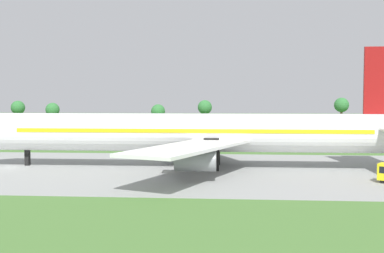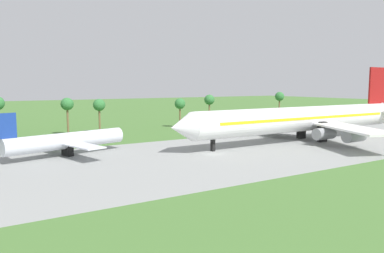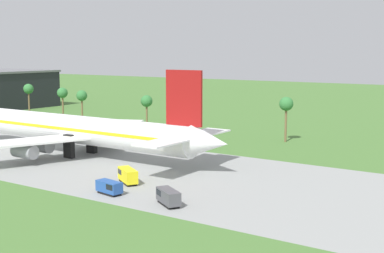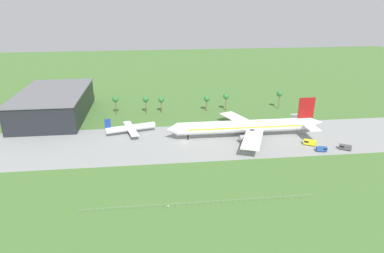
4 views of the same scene
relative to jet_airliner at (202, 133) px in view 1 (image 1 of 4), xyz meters
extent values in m
plane|color=#477233|center=(-31.68, -2.84, -5.73)|extent=(600.00, 600.00, 0.00)
cube|color=gray|center=(-31.68, -2.84, -5.72)|extent=(320.00, 44.00, 0.02)
cylinder|color=white|center=(-1.72, 0.00, 0.05)|extent=(66.91, 6.28, 6.28)
cube|color=yellow|center=(-1.72, 0.00, 0.52)|extent=(56.87, 6.41, 0.63)
cube|color=white|center=(-0.84, -13.05, -1.05)|extent=(17.35, 27.27, 0.44)
cube|color=white|center=(-0.84, 13.05, -1.05)|extent=(17.35, 27.27, 0.44)
cylinder|color=gray|center=(-2.68, -7.54, -2.86)|extent=(5.65, 2.83, 2.83)
cylinder|color=gray|center=(-0.15, -13.82, -2.86)|extent=(5.65, 2.83, 2.83)
cylinder|color=gray|center=(-2.68, 7.54, -2.86)|extent=(5.65, 2.83, 2.83)
cylinder|color=gray|center=(-0.15, 13.82, -2.86)|extent=(5.65, 2.83, 2.83)
cube|color=black|center=(-29.82, 0.00, -3.15)|extent=(0.70, 0.90, 5.15)
cube|color=black|center=(1.63, -3.46, -3.15)|extent=(2.40, 1.20, 5.15)
cube|color=black|center=(1.63, 3.46, -3.15)|extent=(2.40, 1.20, 5.15)
cylinder|color=brown|center=(31.94, 42.52, -1.12)|extent=(0.56, 0.56, 9.22)
sphere|color=#337538|center=(31.94, 42.52, 4.09)|extent=(3.60, 3.60, 3.60)
cylinder|color=brown|center=(-13.80, 42.52, -1.96)|extent=(0.56, 0.56, 7.54)
sphere|color=#337538|center=(-13.80, 42.52, 2.41)|extent=(3.60, 3.60, 3.60)
cylinder|color=brown|center=(-50.68, 42.52, -1.51)|extent=(0.56, 0.56, 8.44)
sphere|color=#337538|center=(-50.68, 42.52, 3.31)|extent=(3.60, 3.60, 3.60)
cylinder|color=brown|center=(-1.87, 42.52, -1.42)|extent=(0.56, 0.56, 8.62)
sphere|color=#337538|center=(-1.87, 42.52, 3.49)|extent=(3.60, 3.60, 3.60)
cylinder|color=brown|center=(-41.42, 42.52, -1.77)|extent=(0.56, 0.56, 7.91)
sphere|color=#337538|center=(-41.42, 42.52, 2.79)|extent=(3.60, 3.60, 3.60)
camera|label=1|loc=(4.60, -78.78, 5.62)|focal=45.00mm
camera|label=2|loc=(-76.00, -66.46, 8.85)|focal=35.00mm
camera|label=3|loc=(88.25, -83.18, 17.40)|focal=50.00mm
camera|label=4|loc=(-45.70, -155.00, 61.42)|focal=32.00mm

